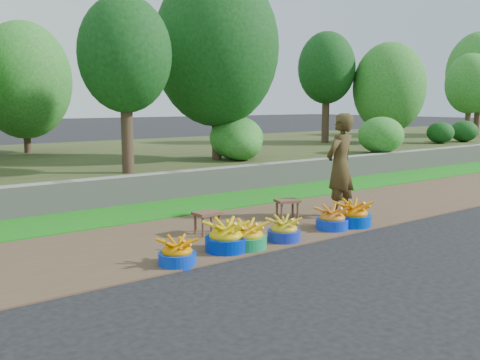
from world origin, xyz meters
TOP-DOWN VIEW (x-y plane):
  - ground_plane at (0.00, 0.00)m, footprint 120.00×120.00m
  - dirt_shoulder at (0.00, 1.25)m, footprint 80.00×2.50m
  - grass_verge at (0.00, 3.25)m, footprint 80.00×1.50m
  - retaining_wall at (0.00, 4.10)m, footprint 80.00×0.35m
  - earth_bank at (0.00, 9.00)m, footprint 80.00×10.00m
  - vegetation at (1.91, 7.29)m, footprint 35.17×8.01m
  - basin_a at (-2.21, 0.22)m, footprint 0.45×0.45m
  - basin_b at (-1.40, 0.35)m, footprint 0.55×0.55m
  - basin_c at (-1.10, 0.28)m, footprint 0.50×0.50m
  - basin_d at (-0.46, 0.29)m, footprint 0.46×0.46m
  - basin_e at (0.57, 0.36)m, footprint 0.49×0.49m
  - basin_f at (1.00, 0.31)m, footprint 0.55×0.55m
  - stool_left at (-1.12, 1.22)m, footprint 0.38×0.29m
  - stool_right at (0.48, 1.27)m, footprint 0.44×0.38m
  - vendor_woman at (1.32, 0.90)m, footprint 0.70×0.53m

SIDE VIEW (x-z plane):
  - ground_plane at x=0.00m, z-range 0.00..0.00m
  - dirt_shoulder at x=0.00m, z-range 0.00..0.02m
  - grass_verge at x=0.00m, z-range 0.00..0.04m
  - basin_a at x=-2.21m, z-range -0.02..0.32m
  - basin_d at x=-0.46m, z-range -0.02..0.33m
  - basin_e at x=0.57m, z-range -0.02..0.34m
  - basin_c at x=-1.10m, z-range -0.02..0.35m
  - basin_f at x=1.00m, z-range -0.02..0.39m
  - basin_b at x=-1.40m, z-range -0.02..0.39m
  - earth_bank at x=0.00m, z-range 0.00..0.50m
  - retaining_wall at x=0.00m, z-range 0.00..0.55m
  - stool_right at x=0.48m, z-range 0.12..0.45m
  - stool_left at x=-1.12m, z-range 0.12..0.45m
  - vendor_woman at x=1.32m, z-range 0.02..1.75m
  - vegetation at x=1.91m, z-range 0.49..5.15m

